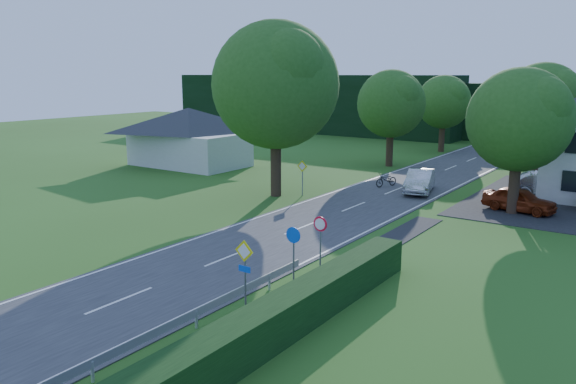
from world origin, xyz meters
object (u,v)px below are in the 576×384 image
Objects in this scene: parked_car_silver_a at (549,185)px; parasol at (557,186)px; parked_car_red at (519,200)px; streetlight at (518,135)px; motorcycle at (386,180)px; moving_car at (420,181)px.

parked_car_silver_a is 0.96m from parasol.
parasol is (1.27, 4.70, 0.19)m from parked_car_red.
streetlight is 4.13× the size of motorcycle.
streetlight is at bearing -120.31° from parasol.
parasol is at bearing -5.85° from parked_car_red.
parked_car_silver_a is (1.33, 4.05, -3.60)m from streetlight.
parked_car_red is 5.48m from parked_car_silver_a.
moving_car is 2.36× the size of parasol.
streetlight is 1.89× the size of parked_car_red.
motorcycle is at bearing -168.35° from parasol.
motorcycle is 10.91m from parked_car_silver_a.
parked_car_red is (9.81, -2.42, 0.21)m from motorcycle.
parasol is at bearing -156.31° from parked_car_silver_a.
moving_car is (-6.41, 0.58, -3.64)m from streetlight.
parasol reaches higher than parked_car_red.
parked_car_red is (0.67, -1.38, -3.70)m from streetlight.
parked_car_silver_a is 2.47× the size of parasol.
moving_car is at bearing 98.35° from parked_car_silver_a.
motorcycle is 10.11m from parked_car_red.
parked_car_red is at bearing -30.08° from moving_car.
motorcycle is at bearing 156.11° from moving_car.
parked_car_red is at bearing 8.41° from motorcycle.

